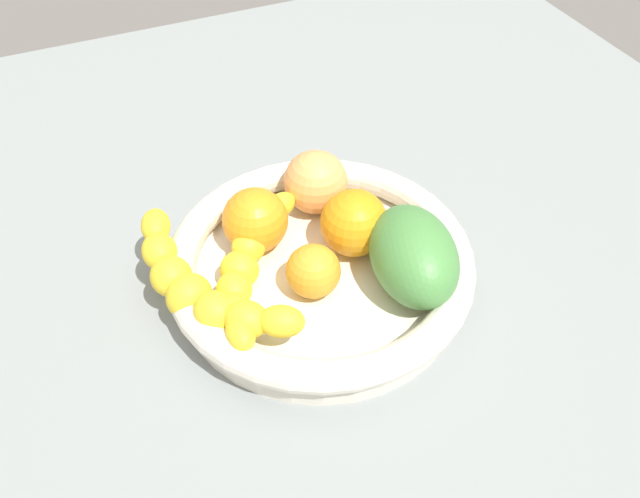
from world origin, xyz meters
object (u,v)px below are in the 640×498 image
(peach_blush, at_px, (316,182))
(orange_front, at_px, (354,223))
(fruit_bowl, at_px, (320,267))
(banana_draped_left, at_px, (247,267))
(orange_mid_right, at_px, (255,220))
(orange_mid_left, at_px, (313,271))
(mango_green, at_px, (413,256))
(banana_draped_right, at_px, (198,288))

(peach_blush, bearing_deg, orange_front, -82.19)
(fruit_bowl, distance_m, banana_draped_left, 0.07)
(orange_mid_right, bearing_deg, orange_front, -26.30)
(orange_mid_left, bearing_deg, mango_green, -18.29)
(fruit_bowl, relative_size, orange_front, 4.43)
(banana_draped_left, distance_m, peach_blush, 0.13)
(banana_draped_right, relative_size, peach_blush, 3.02)
(orange_front, height_order, peach_blush, same)
(orange_mid_right, height_order, mango_green, mango_green)
(fruit_bowl, bearing_deg, orange_mid_right, 126.22)
(orange_mid_right, bearing_deg, peach_blush, 20.57)
(orange_mid_left, height_order, orange_mid_right, orange_mid_right)
(banana_draped_right, bearing_deg, mango_green, -14.49)
(fruit_bowl, distance_m, banana_draped_right, 0.12)
(banana_draped_right, xyz_separation_m, orange_mid_left, (0.10, -0.02, -0.00))
(peach_blush, bearing_deg, mango_green, -74.28)
(orange_front, bearing_deg, mango_green, -66.24)
(mango_green, xyz_separation_m, peach_blush, (-0.04, 0.14, -0.00))
(fruit_bowl, distance_m, mango_green, 0.09)
(orange_front, xyz_separation_m, orange_mid_right, (-0.09, 0.04, -0.00))
(banana_draped_left, bearing_deg, orange_mid_left, -30.17)
(mango_green, bearing_deg, fruit_bowl, 145.83)
(orange_front, height_order, orange_mid_left, orange_front)
(fruit_bowl, xyz_separation_m, banana_draped_left, (-0.07, 0.01, 0.02))
(banana_draped_left, xyz_separation_m, orange_front, (0.11, 0.00, 0.01))
(mango_green, relative_size, peach_blush, 1.74)
(orange_mid_left, relative_size, orange_mid_right, 0.79)
(banana_draped_left, relative_size, peach_blush, 2.60)
(orange_mid_right, height_order, peach_blush, peach_blush)
(orange_mid_right, bearing_deg, banana_draped_right, -142.03)
(banana_draped_right, xyz_separation_m, mango_green, (0.19, -0.05, 0.01))
(banana_draped_left, relative_size, orange_mid_right, 2.67)
(banana_draped_right, bearing_deg, orange_mid_right, 37.97)
(orange_front, xyz_separation_m, mango_green, (0.03, -0.07, 0.00))
(orange_front, distance_m, orange_mid_left, 0.07)
(orange_front, distance_m, orange_mid_right, 0.10)
(fruit_bowl, distance_m, peach_blush, 0.10)
(orange_front, relative_size, mango_green, 0.57)
(banana_draped_left, xyz_separation_m, peach_blush, (0.10, 0.08, 0.01))
(orange_front, bearing_deg, banana_draped_right, -174.39)
(fruit_bowl, bearing_deg, orange_front, 20.53)
(fruit_bowl, xyz_separation_m, orange_front, (0.04, 0.02, 0.03))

